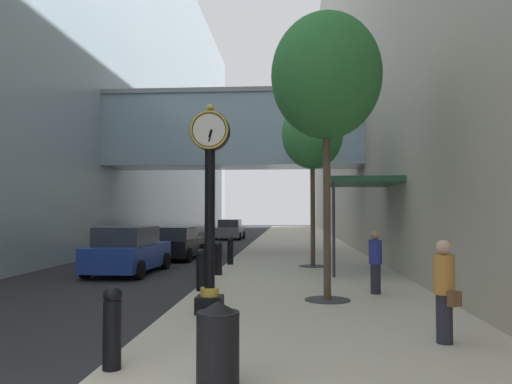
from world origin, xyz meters
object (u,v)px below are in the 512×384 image
at_px(bollard_third, 201,269).
at_px(trash_bin, 218,344).
at_px(car_black_near, 176,243).
at_px(car_blue_mid, 128,251).
at_px(pedestrian_by_clock, 375,261).
at_px(pedestrian_walking, 444,289).
at_px(bollard_fifth, 230,250).
at_px(street_clock, 210,198).
at_px(bollard_nearest, 112,325).
at_px(bollard_fourth, 219,257).
at_px(street_tree_near, 326,77).
at_px(car_grey_far, 230,230).
at_px(street_tree_mid_near, 312,135).

height_order(bollard_third, trash_bin, bollard_third).
height_order(car_black_near, car_blue_mid, car_blue_mid).
bearing_deg(pedestrian_by_clock, pedestrian_walking, -86.75).
height_order(bollard_fifth, pedestrian_walking, pedestrian_walking).
distance_m(street_clock, bollard_fifth, 9.83).
bearing_deg(bollard_nearest, street_clock, 79.42).
bearing_deg(car_blue_mid, bollard_nearest, -72.72).
bearing_deg(bollard_fourth, trash_bin, -81.85).
distance_m(bollard_fourth, bollard_fifth, 3.36).
relative_size(street_clock, bollard_fifth, 3.94).
xyz_separation_m(trash_bin, car_blue_mid, (-5.05, 11.94, 0.16)).
relative_size(bollard_fourth, pedestrian_walking, 0.67).
distance_m(bollard_third, trash_bin, 7.51).
bearing_deg(bollard_fifth, trash_bin, -83.78).
bearing_deg(bollard_third, street_tree_near, -20.42).
height_order(trash_bin, pedestrian_walking, pedestrian_walking).
distance_m(street_tree_near, car_grey_far, 29.61).
relative_size(bollard_third, bollard_fifth, 1.00).
distance_m(street_tree_mid_near, car_black_near, 8.77).
bearing_deg(street_tree_mid_near, bollard_third, -118.03).
distance_m(bollard_fourth, street_tree_mid_near, 6.31).
relative_size(bollard_fourth, trash_bin, 1.07).
bearing_deg(pedestrian_by_clock, trash_bin, -113.36).
bearing_deg(car_black_near, bollard_fourth, -66.03).
distance_m(trash_bin, car_blue_mid, 12.96).
height_order(street_clock, pedestrian_by_clock, street_clock).
xyz_separation_m(bollard_nearest, car_grey_far, (-2.50, 34.13, 0.07)).
bearing_deg(bollard_third, car_blue_mid, 127.47).
height_order(pedestrian_by_clock, car_grey_far, pedestrian_by_clock).
distance_m(car_black_near, car_blue_mid, 5.64).
bearing_deg(trash_bin, car_blue_mid, 112.93).
xyz_separation_m(street_tree_mid_near, car_blue_mid, (-6.82, -1.61, -4.46)).
bearing_deg(car_blue_mid, car_grey_far, 87.44).
distance_m(street_tree_near, pedestrian_by_clock, 4.87).
xyz_separation_m(pedestrian_by_clock, car_grey_far, (-7.12, 27.61, -0.20)).
height_order(pedestrian_walking, pedestrian_by_clock, pedestrian_walking).
relative_size(bollard_nearest, pedestrian_walking, 0.67).
distance_m(trash_bin, car_black_near, 18.14).
bearing_deg(bollard_third, street_clock, -76.32).
relative_size(bollard_fourth, car_grey_far, 0.27).
distance_m(bollard_fourth, car_black_near, 7.50).
relative_size(bollard_fifth, trash_bin, 1.07).
bearing_deg(car_black_near, street_clock, -74.03).
relative_size(trash_bin, pedestrian_by_clock, 0.64).
bearing_deg(bollard_nearest, pedestrian_walking, 18.70).
bearing_deg(bollard_fourth, street_tree_near, -54.25).
bearing_deg(car_grey_far, bollard_nearest, -85.82).
bearing_deg(car_blue_mid, pedestrian_walking, -48.89).
xyz_separation_m(trash_bin, car_grey_far, (-4.03, 34.76, 0.12)).
distance_m(pedestrian_by_clock, car_black_near, 12.92).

